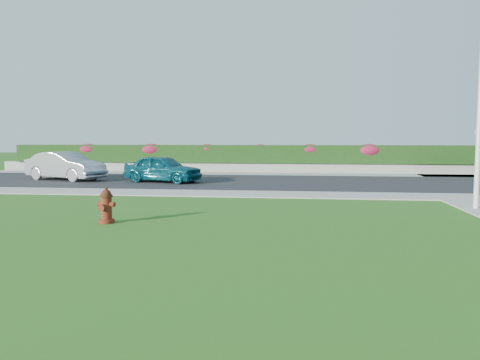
# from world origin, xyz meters

# --- Properties ---
(ground) EXTENTS (120.00, 120.00, 0.00)m
(ground) POSITION_xyz_m (0.00, 0.00, 0.00)
(ground) COLOR black
(ground) RESTS_ON ground
(street_far) EXTENTS (26.00, 8.00, 0.04)m
(street_far) POSITION_xyz_m (-5.00, 14.00, 0.02)
(street_far) COLOR black
(street_far) RESTS_ON ground
(sidewalk_far) EXTENTS (24.00, 2.00, 0.04)m
(sidewalk_far) POSITION_xyz_m (-6.00, 9.00, 0.02)
(sidewalk_far) COLOR gray
(sidewalk_far) RESTS_ON ground
(curb_corner) EXTENTS (2.00, 2.00, 0.04)m
(curb_corner) POSITION_xyz_m (7.00, 9.00, 0.02)
(curb_corner) COLOR gray
(curb_corner) RESTS_ON ground
(sidewalk_beyond) EXTENTS (34.00, 2.00, 0.04)m
(sidewalk_beyond) POSITION_xyz_m (-1.00, 19.00, 0.02)
(sidewalk_beyond) COLOR gray
(sidewalk_beyond) RESTS_ON ground
(retaining_wall) EXTENTS (34.00, 0.40, 0.60)m
(retaining_wall) POSITION_xyz_m (-1.00, 20.50, 0.30)
(retaining_wall) COLOR gray
(retaining_wall) RESTS_ON ground
(hedge) EXTENTS (32.00, 0.90, 1.10)m
(hedge) POSITION_xyz_m (-1.00, 20.60, 1.15)
(hedge) COLOR black
(hedge) RESTS_ON retaining_wall
(fire_hydrant) EXTENTS (0.46, 0.44, 0.89)m
(fire_hydrant) POSITION_xyz_m (-3.42, 2.64, 0.42)
(fire_hydrant) COLOR #4A180B
(fire_hydrant) RESTS_ON ground
(sedan_teal) EXTENTS (4.03, 2.51, 1.28)m
(sedan_teal) POSITION_xyz_m (-5.11, 13.14, 0.68)
(sedan_teal) COLOR #0B4D5A
(sedan_teal) RESTS_ON street_far
(sedan_silver) EXTENTS (4.49, 2.83, 1.40)m
(sedan_silver) POSITION_xyz_m (-10.24, 13.65, 0.74)
(sedan_silver) COLOR #9A9DA1
(sedan_silver) RESTS_ON street_far
(utility_pole) EXTENTS (0.16, 0.16, 5.66)m
(utility_pole) POSITION_xyz_m (6.45, 6.12, 2.83)
(utility_pole) COLOR silver
(utility_pole) RESTS_ON ground
(flower_clump_a) EXTENTS (1.37, 0.88, 0.68)m
(flower_clump_a) POSITION_xyz_m (-12.26, 20.50, 1.43)
(flower_clump_a) COLOR #B11E41
(flower_clump_a) RESTS_ON hedge
(flower_clump_b) EXTENTS (1.46, 0.94, 0.73)m
(flower_clump_b) POSITION_xyz_m (-8.06, 20.50, 1.41)
(flower_clump_b) COLOR #B11E41
(flower_clump_b) RESTS_ON hedge
(flower_clump_c) EXTENTS (1.15, 0.74, 0.57)m
(flower_clump_c) POSITION_xyz_m (-4.44, 20.50, 1.47)
(flower_clump_c) COLOR #B11E41
(flower_clump_c) RESTS_ON hedge
(flower_clump_d) EXTENTS (1.06, 0.68, 0.53)m
(flower_clump_d) POSITION_xyz_m (-1.12, 20.50, 1.49)
(flower_clump_d) COLOR #B11E41
(flower_clump_d) RESTS_ON hedge
(flower_clump_e) EXTENTS (1.28, 0.82, 0.64)m
(flower_clump_e) POSITION_xyz_m (1.91, 20.50, 1.45)
(flower_clump_e) COLOR #B11E41
(flower_clump_e) RESTS_ON hedge
(flower_clump_f) EXTENTS (1.55, 1.00, 0.78)m
(flower_clump_f) POSITION_xyz_m (5.40, 20.50, 1.39)
(flower_clump_f) COLOR #B11E41
(flower_clump_f) RESTS_ON hedge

